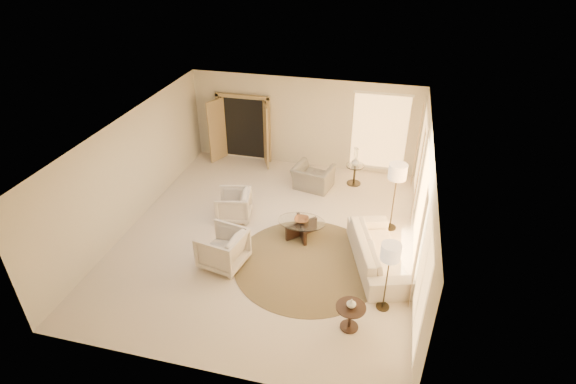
% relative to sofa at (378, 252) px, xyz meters
% --- Properties ---
extents(room, '(7.04, 8.04, 2.83)m').
position_rel_sofa_xyz_m(room, '(-2.68, 0.43, 1.04)').
color(room, beige).
rests_on(room, ground).
extents(windows_right, '(0.10, 6.40, 2.40)m').
position_rel_sofa_xyz_m(windows_right, '(0.77, 0.53, 0.99)').
color(windows_right, '#FFBD66').
rests_on(windows_right, room).
extents(window_back_corner, '(1.70, 0.10, 2.40)m').
position_rel_sofa_xyz_m(window_back_corner, '(-0.38, 4.38, 0.99)').
color(window_back_corner, '#FFBD66').
rests_on(window_back_corner, room).
extents(curtains_right, '(0.06, 5.20, 2.60)m').
position_rel_sofa_xyz_m(curtains_right, '(0.72, 1.43, 0.94)').
color(curtains_right, tan).
rests_on(curtains_right, room).
extents(french_doors, '(1.95, 0.66, 2.16)m').
position_rel_sofa_xyz_m(french_doors, '(-4.58, 4.25, 0.71)').
color(french_doors, tan).
rests_on(french_doors, room).
extents(area_rug, '(4.23, 4.23, 0.01)m').
position_rel_sofa_xyz_m(area_rug, '(-1.53, -0.36, -0.35)').
color(area_rug, '#40331D').
rests_on(area_rug, room).
extents(sofa, '(1.66, 2.63, 0.72)m').
position_rel_sofa_xyz_m(sofa, '(0.00, 0.00, 0.00)').
color(sofa, beige).
rests_on(sofa, room).
extents(armchair_left, '(0.94, 0.98, 0.86)m').
position_rel_sofa_xyz_m(armchair_left, '(-3.77, 0.99, 0.07)').
color(armchair_left, beige).
rests_on(armchair_left, room).
extents(armchair_right, '(1.02, 1.07, 0.95)m').
position_rel_sofa_xyz_m(armchair_right, '(-3.37, -0.82, 0.12)').
color(armchair_right, beige).
rests_on(armchair_right, room).
extents(accent_chair, '(1.18, 0.89, 0.93)m').
position_rel_sofa_xyz_m(accent_chair, '(-2.08, 3.01, 0.11)').
color(accent_chair, gray).
rests_on(accent_chair, room).
extents(coffee_table, '(1.36, 1.36, 0.43)m').
position_rel_sofa_xyz_m(coffee_table, '(-1.90, 0.65, -0.09)').
color(coffee_table, black).
rests_on(coffee_table, room).
extents(end_table, '(0.57, 0.57, 0.54)m').
position_rel_sofa_xyz_m(end_table, '(-0.38, -2.00, 0.01)').
color(end_table, black).
rests_on(end_table, room).
extents(side_table, '(0.53, 0.53, 0.62)m').
position_rel_sofa_xyz_m(side_table, '(-0.94, 3.54, 0.01)').
color(side_table, '#312A1D').
rests_on(side_table, room).
extents(floor_lamp_near, '(0.44, 0.44, 1.81)m').
position_rel_sofa_xyz_m(floor_lamp_near, '(0.22, 1.51, 1.18)').
color(floor_lamp_near, '#312A1D').
rests_on(floor_lamp_near, room).
extents(floor_lamp_far, '(0.38, 0.38, 1.58)m').
position_rel_sofa_xyz_m(floor_lamp_far, '(0.22, -1.31, 0.99)').
color(floor_lamp_far, '#312A1D').
rests_on(floor_lamp_far, room).
extents(bowl, '(0.38, 0.38, 0.09)m').
position_rel_sofa_xyz_m(bowl, '(-1.90, 0.65, 0.11)').
color(bowl, brown).
rests_on(bowl, coffee_table).
extents(end_vase, '(0.24, 0.24, 0.19)m').
position_rel_sofa_xyz_m(end_vase, '(-0.38, -2.00, 0.27)').
color(end_vase, white).
rests_on(end_vase, end_table).
extents(side_vase, '(0.25, 0.25, 0.24)m').
position_rel_sofa_xyz_m(side_vase, '(-0.94, 3.54, 0.38)').
color(side_vase, white).
rests_on(side_vase, side_table).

